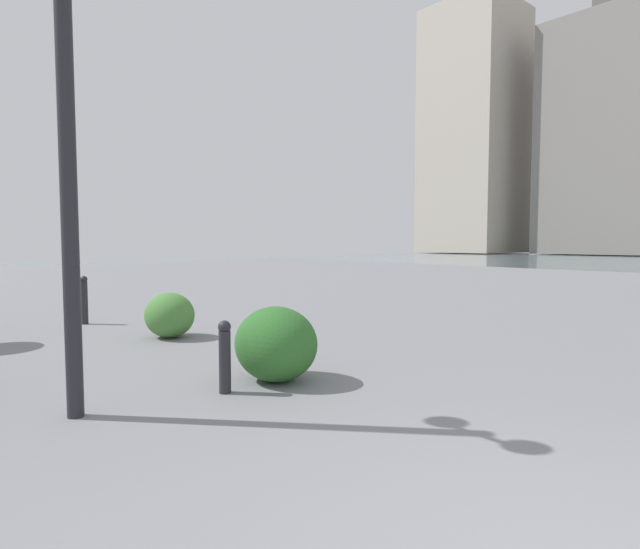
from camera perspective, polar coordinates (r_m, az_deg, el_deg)
building_annex at (r=74.02m, az=30.78°, el=13.33°), size 16.50×11.44×31.13m
building_highrise at (r=78.26m, az=16.96°, el=15.21°), size 11.76×11.60×36.70m
lamppost at (r=4.95m, az=-26.81°, el=16.60°), size 0.98×0.28×3.99m
bollard_near at (r=5.22m, az=-10.72°, el=-8.96°), size 0.13×0.13×0.74m
bollard_mid at (r=10.30m, az=-25.11°, el=-2.54°), size 0.13×0.13×0.90m
shrub_low at (r=5.58m, az=-5.01°, el=-7.83°), size 0.97×0.87×0.82m
shrub_round at (r=8.40m, az=-16.65°, el=-4.43°), size 0.85×0.76×0.72m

